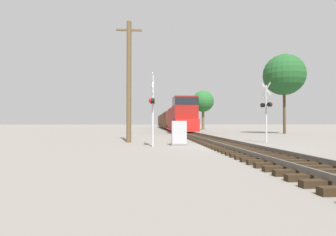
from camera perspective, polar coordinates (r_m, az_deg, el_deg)
name	(u,v)px	position (r m, az deg, el deg)	size (l,w,h in m)	color
ground_plane	(228,147)	(15.33, 12.90, -6.13)	(400.00, 400.00, 0.00)	slate
rail_track_bed	(228,144)	(15.32, 12.90, -5.62)	(2.60, 160.00, 0.31)	black
freight_train	(169,120)	(58.57, 0.19, -0.53)	(2.88, 59.69, 4.60)	maroon
crossing_signal_near	(152,104)	(14.94, -3.43, 3.15)	(0.36, 1.01, 4.18)	#B7B7BC
crossing_signal_far	(266,108)	(19.27, 20.63, 2.13)	(0.53, 1.01, 4.11)	#B7B7BC
relay_cabinet	(179,133)	(15.77, 2.41, -3.36)	(0.95, 0.56, 1.48)	slate
utility_pole	(129,80)	(18.63, -8.50, 8.10)	(1.80, 0.34, 8.46)	brown
tree_far_right	(284,75)	(36.09, 23.95, 8.57)	(5.08, 5.08, 9.90)	#473521
tree_mid_background	(203,101)	(53.27, 7.64, 3.60)	(4.31, 4.31, 7.88)	brown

